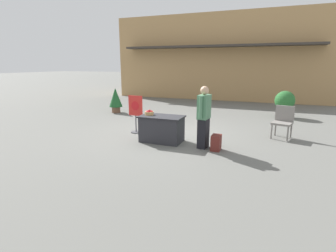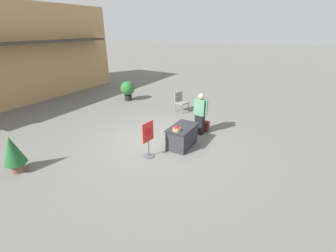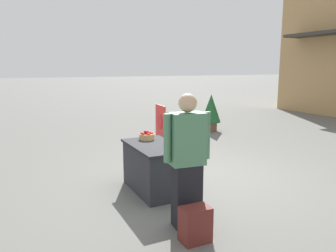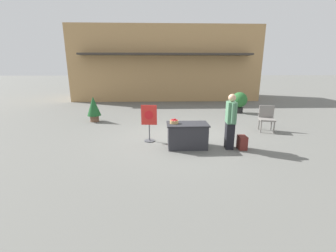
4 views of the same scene
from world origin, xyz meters
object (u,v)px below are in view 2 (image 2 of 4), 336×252
object	(u,v)px
person_visitor	(200,114)
patio_chair	(180,101)
potted_plant_near_left	(128,89)
potted_plant_near_right	(13,152)
poster_board	(148,139)
backpack	(205,126)
display_table	(182,136)
apple_basket	(177,129)

from	to	relation	value
person_visitor	patio_chair	bearing A→B (deg)	-131.02
potted_plant_near_left	potted_plant_near_right	xyz separation A→B (m)	(-7.40, -1.73, -0.02)
poster_board	potted_plant_near_right	world-z (taller)	poster_board
patio_chair	backpack	bearing A→B (deg)	-25.52
backpack	patio_chair	xyz separation A→B (m)	(1.68, 2.01, 0.35)
potted_plant_near_right	person_visitor	bearing A→B (deg)	-35.89
person_visitor	patio_chair	distance (m)	2.83
backpack	potted_plant_near_left	xyz separation A→B (m)	(1.83, 5.58, 0.46)
potted_plant_near_right	display_table	bearing A→B (deg)	-42.89
apple_basket	poster_board	distance (m)	1.03
poster_board	potted_plant_near_right	size ratio (longest dim) A/B	1.08
poster_board	potted_plant_near_left	bearing A→B (deg)	139.73
poster_board	potted_plant_near_left	size ratio (longest dim) A/B	1.10
poster_board	display_table	bearing A→B (deg)	66.87
person_visitor	potted_plant_near_left	world-z (taller)	person_visitor
person_visitor	apple_basket	bearing A→B (deg)	0.85
apple_basket	person_visitor	world-z (taller)	person_visitor
apple_basket	potted_plant_near_right	bearing A→B (deg)	134.04
person_visitor	backpack	distance (m)	0.76
apple_basket	person_visitor	bearing A→B (deg)	-5.23
display_table	potted_plant_near_left	world-z (taller)	potted_plant_near_left
apple_basket	potted_plant_near_left	world-z (taller)	potted_plant_near_left
display_table	person_visitor	distance (m)	1.39
apple_basket	person_visitor	size ratio (longest dim) A/B	0.16
person_visitor	potted_plant_near_right	bearing A→B (deg)	-29.81
potted_plant_near_left	potted_plant_near_right	size ratio (longest dim) A/B	0.98
patio_chair	display_table	bearing A→B (deg)	-47.75
potted_plant_near_right	backpack	bearing A→B (deg)	-34.65
display_table	patio_chair	size ratio (longest dim) A/B	1.29
patio_chair	potted_plant_near_left	distance (m)	3.58
apple_basket	patio_chair	xyz separation A→B (m)	(3.77, 1.76, -0.28)
person_visitor	poster_board	bearing A→B (deg)	-11.24
backpack	potted_plant_near_left	distance (m)	5.89
display_table	potted_plant_near_right	world-z (taller)	potted_plant_near_right
apple_basket	patio_chair	world-z (taller)	patio_chair
poster_board	potted_plant_near_right	distance (m)	4.00
backpack	potted_plant_near_right	distance (m)	6.78
potted_plant_near_left	patio_chair	bearing A→B (deg)	-92.50
backpack	patio_chair	bearing A→B (deg)	50.12
person_visitor	display_table	bearing A→B (deg)	0.00
backpack	potted_plant_near_left	world-z (taller)	potted_plant_near_left
apple_basket	display_table	bearing A→B (deg)	-2.55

